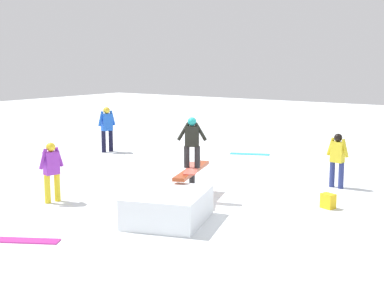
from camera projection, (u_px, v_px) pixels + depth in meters
name	position (u px, v px, depth m)	size (l,w,h in m)	color
ground_plane	(192.00, 200.00, 12.88)	(60.00, 60.00, 0.00)	white
rail_feature	(192.00, 174.00, 12.78)	(2.15, 0.95, 0.78)	black
snow_kicker_ramp	(168.00, 207.00, 11.15)	(1.80, 1.50, 0.63)	white
main_rider_on_rail	(192.00, 144.00, 12.66)	(1.42, 0.97, 1.24)	#EC6251
bystander_blue	(107.00, 127.00, 19.44)	(0.68, 0.34, 1.65)	black
bystander_purple	(52.00, 169.00, 12.60)	(0.65, 0.26, 1.44)	yellow
bystander_yellow	(337.00, 157.00, 14.02)	(0.25, 0.64, 1.45)	navy
loose_snowboard_magenta	(20.00, 240.00, 9.99)	(1.50, 0.28, 0.02)	#C32C96
loose_snowboard_cyan	(250.00, 154.00, 19.07)	(1.40, 0.28, 0.02)	#2CC3D2
backpack_on_snow	(328.00, 201.00, 12.17)	(0.30, 0.22, 0.34)	yellow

